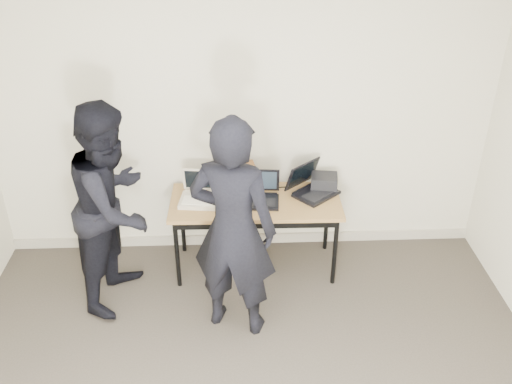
{
  "coord_description": "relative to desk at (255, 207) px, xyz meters",
  "views": [
    {
      "loc": [
        -0.07,
        -2.44,
        3.3
      ],
      "look_at": [
        0.1,
        1.6,
        0.95
      ],
      "focal_mm": 40.0,
      "sensor_mm": 36.0,
      "label": 1
    }
  ],
  "objects": [
    {
      "name": "laptop_beige",
      "position": [
        -0.49,
        0.03,
        0.11
      ],
      "size": [
        0.35,
        0.35,
        0.26
      ],
      "rotation": [
        0.0,
        0.0,
        -0.12
      ],
      "color": "#BBB095",
      "rests_on": "desk"
    },
    {
      "name": "person_typist",
      "position": [
        -0.2,
        -0.74,
        0.26
      ],
      "size": [
        0.78,
        0.63,
        1.84
      ],
      "primitive_type": "imported",
      "rotation": [
        0.0,
        0.0,
        2.82
      ],
      "color": "black",
      "rests_on": "ground"
    },
    {
      "name": "desk",
      "position": [
        0.0,
        0.0,
        0.0
      ],
      "size": [
        1.51,
        0.67,
        0.72
      ],
      "rotation": [
        0.0,
        0.0,
        -0.02
      ],
      "color": "olive",
      "rests_on": "ground"
    },
    {
      "name": "power_brick",
      "position": [
        -0.22,
        -0.17,
        0.07
      ],
      "size": [
        0.08,
        0.06,
        0.03
      ],
      "primitive_type": "cube",
      "rotation": [
        0.0,
        0.0,
        0.08
      ],
      "color": "black",
      "rests_on": "desk"
    },
    {
      "name": "laptop_center",
      "position": [
        0.04,
        0.02,
        0.12
      ],
      "size": [
        0.37,
        0.35,
        0.26
      ],
      "rotation": [
        0.0,
        0.0,
        -0.09
      ],
      "color": "black",
      "rests_on": "desk"
    },
    {
      "name": "cables",
      "position": [
        -0.02,
        0.0,
        0.06
      ],
      "size": [
        1.16,
        0.43,
        0.01
      ],
      "rotation": [
        0.0,
        0.0,
        -0.01
      ],
      "color": "silver",
      "rests_on": "desk"
    },
    {
      "name": "equipment_box",
      "position": [
        0.63,
        0.19,
        0.13
      ],
      "size": [
        0.26,
        0.23,
        0.14
      ],
      "primitive_type": "cube",
      "rotation": [
        0.0,
        0.0,
        -0.14
      ],
      "color": "black",
      "rests_on": "desk"
    },
    {
      "name": "room",
      "position": [
        -0.11,
        -1.84,
        0.69
      ],
      "size": [
        4.6,
        4.6,
        2.8
      ],
      "color": "#3A342C",
      "rests_on": "ground"
    },
    {
      "name": "tissue",
      "position": [
        -0.15,
        0.23,
        0.34
      ],
      "size": [
        0.14,
        0.11,
        0.08
      ],
      "primitive_type": "ellipsoid",
      "rotation": [
        0.0,
        0.0,
        0.04
      ],
      "color": "white",
      "rests_on": "leather_satchel"
    },
    {
      "name": "baseboard",
      "position": [
        -0.11,
        0.39,
        -0.61
      ],
      "size": [
        4.5,
        0.03,
        0.1
      ],
      "primitive_type": "cube",
      "color": "#A69E89",
      "rests_on": "ground"
    },
    {
      "name": "person_observer",
      "position": [
        -1.16,
        -0.31,
        0.23
      ],
      "size": [
        0.88,
        1.02,
        1.78
      ],
      "primitive_type": "imported",
      "rotation": [
        0.0,
        0.0,
        1.3
      ],
      "color": "black",
      "rests_on": "ground"
    },
    {
      "name": "leather_satchel",
      "position": [
        -0.18,
        0.23,
        0.19
      ],
      "size": [
        0.38,
        0.23,
        0.25
      ],
      "rotation": [
        0.0,
        0.0,
        0.15
      ],
      "color": "brown",
      "rests_on": "desk"
    },
    {
      "name": "laptop_right",
      "position": [
        0.51,
        0.13,
        0.12
      ],
      "size": [
        0.51,
        0.51,
        0.27
      ],
      "rotation": [
        0.0,
        0.0,
        0.72
      ],
      "color": "black",
      "rests_on": "desk"
    }
  ]
}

